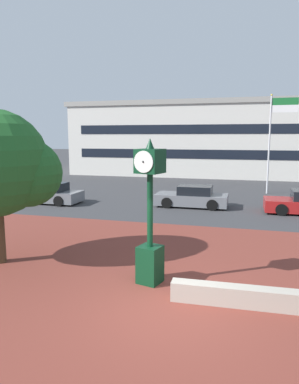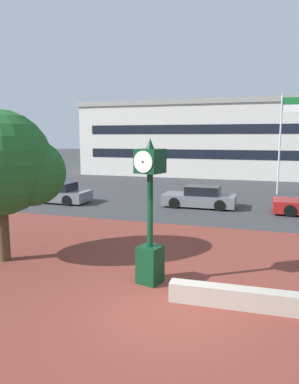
{
  "view_description": "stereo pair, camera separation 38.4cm",
  "coord_description": "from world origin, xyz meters",
  "px_view_note": "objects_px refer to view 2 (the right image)",
  "views": [
    {
      "loc": [
        1.67,
        -8.01,
        4.17
      ],
      "look_at": [
        -0.89,
        1.41,
        2.65
      ],
      "focal_mm": 33.51,
      "sensor_mm": 36.0,
      "label": 1
    },
    {
      "loc": [
        2.04,
        -7.9,
        4.17
      ],
      "look_at": [
        -0.89,
        1.41,
        2.65
      ],
      "focal_mm": 33.51,
      "sensor_mm": 36.0,
      "label": 2
    }
  ],
  "objects_px": {
    "civic_building": "(230,139)",
    "flagpole_primary": "(284,133)",
    "street_clock": "(150,219)",
    "plaza_tree": "(6,165)",
    "car_street_mid": "(56,193)",
    "car_street_near": "(200,198)"
  },
  "relations": [
    {
      "from": "civic_building",
      "to": "flagpole_primary",
      "type": "bearing_deg",
      "value": -71.8
    },
    {
      "from": "street_clock",
      "to": "civic_building",
      "type": "distance_m",
      "value": 33.43
    },
    {
      "from": "civic_building",
      "to": "plaza_tree",
      "type": "bearing_deg",
      "value": -97.63
    },
    {
      "from": "car_street_mid",
      "to": "flagpole_primary",
      "type": "relative_size",
      "value": 0.63
    },
    {
      "from": "car_street_mid",
      "to": "civic_building",
      "type": "distance_m",
      "value": 24.84
    },
    {
      "from": "plaza_tree",
      "to": "car_street_mid",
      "type": "height_order",
      "value": "plaza_tree"
    },
    {
      "from": "street_clock",
      "to": "car_street_mid",
      "type": "distance_m",
      "value": 14.19
    },
    {
      "from": "street_clock",
      "to": "flagpole_primary",
      "type": "bearing_deg",
      "value": 91.56
    },
    {
      "from": "street_clock",
      "to": "car_street_mid",
      "type": "relative_size",
      "value": 0.92
    },
    {
      "from": "flagpole_primary",
      "to": "street_clock",
      "type": "bearing_deg",
      "value": -103.59
    },
    {
      "from": "car_street_mid",
      "to": "civic_building",
      "type": "bearing_deg",
      "value": -20.41
    },
    {
      "from": "street_clock",
      "to": "flagpole_primary",
      "type": "distance_m",
      "value": 18.69
    },
    {
      "from": "car_street_mid",
      "to": "flagpole_primary",
      "type": "bearing_deg",
      "value": -60.62
    },
    {
      "from": "car_street_near",
      "to": "flagpole_primary",
      "type": "height_order",
      "value": "flagpole_primary"
    },
    {
      "from": "street_clock",
      "to": "car_street_near",
      "type": "xyz_separation_m",
      "value": [
        -0.49,
        11.54,
        -1.32
      ]
    },
    {
      "from": "car_street_near",
      "to": "car_street_mid",
      "type": "relative_size",
      "value": 0.95
    },
    {
      "from": "plaza_tree",
      "to": "car_street_mid",
      "type": "distance_m",
      "value": 11.24
    },
    {
      "from": "street_clock",
      "to": "car_street_near",
      "type": "relative_size",
      "value": 0.97
    },
    {
      "from": "street_clock",
      "to": "flagpole_primary",
      "type": "height_order",
      "value": "flagpole_primary"
    },
    {
      "from": "street_clock",
      "to": "plaza_tree",
      "type": "relative_size",
      "value": 0.82
    },
    {
      "from": "street_clock",
      "to": "plaza_tree",
      "type": "bearing_deg",
      "value": -169.72
    },
    {
      "from": "street_clock",
      "to": "car_street_near",
      "type": "bearing_deg",
      "value": 107.6
    }
  ]
}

